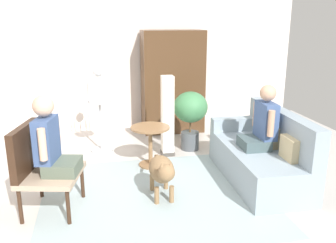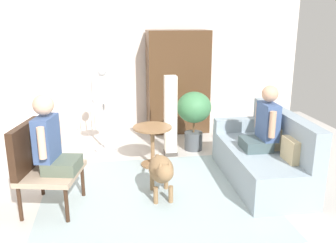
{
  "view_description": "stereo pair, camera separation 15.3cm",
  "coord_description": "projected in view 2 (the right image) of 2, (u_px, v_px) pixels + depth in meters",
  "views": [
    {
      "loc": [
        -0.85,
        -3.89,
        2.11
      ],
      "look_at": [
        -0.02,
        0.18,
        0.92
      ],
      "focal_mm": 38.88,
      "sensor_mm": 36.0,
      "label": 1
    },
    {
      "loc": [
        -0.7,
        -3.92,
        2.11
      ],
      "look_at": [
        -0.02,
        0.18,
        0.92
      ],
      "focal_mm": 38.88,
      "sensor_mm": 36.0,
      "label": 2
    }
  ],
  "objects": [
    {
      "name": "ground_plane",
      "position": [
        172.0,
        198.0,
        4.41
      ],
      "size": [
        7.37,
        7.37,
        0.0
      ],
      "primitive_type": "plane",
      "color": "beige"
    },
    {
      "name": "back_wall",
      "position": [
        144.0,
        54.0,
        6.98
      ],
      "size": [
        6.21,
        0.12,
        2.87
      ],
      "primitive_type": "cube",
      "color": "silver",
      "rests_on": "ground"
    },
    {
      "name": "area_rug",
      "position": [
        155.0,
        195.0,
        4.47
      ],
      "size": [
        2.71,
        2.41,
        0.01
      ],
      "primitive_type": "cube",
      "color": "#9EB2B7",
      "rests_on": "ground"
    },
    {
      "name": "couch",
      "position": [
        264.0,
        157.0,
        4.82
      ],
      "size": [
        0.85,
        1.81,
        0.94
      ],
      "color": "#8EA0AD",
      "rests_on": "ground"
    },
    {
      "name": "armchair",
      "position": [
        39.0,
        161.0,
        4.05
      ],
      "size": [
        0.75,
        0.82,
        0.99
      ],
      "color": "#382316",
      "rests_on": "ground"
    },
    {
      "name": "person_on_couch",
      "position": [
        264.0,
        124.0,
        4.66
      ],
      "size": [
        0.43,
        0.54,
        0.84
      ],
      "color": "#43575B"
    },
    {
      "name": "person_on_armchair",
      "position": [
        51.0,
        140.0,
        3.97
      ],
      "size": [
        0.5,
        0.53,
        0.87
      ],
      "color": "#566453"
    },
    {
      "name": "round_end_table",
      "position": [
        153.0,
        140.0,
        5.29
      ],
      "size": [
        0.57,
        0.57,
        0.6
      ],
      "color": "olive",
      "rests_on": "ground"
    },
    {
      "name": "dog",
      "position": [
        162.0,
        170.0,
        4.33
      ],
      "size": [
        0.3,
        0.84,
        0.58
      ],
      "color": "olive",
      "rests_on": "ground"
    },
    {
      "name": "bird_cage_stand",
      "position": [
        104.0,
        112.0,
        5.84
      ],
      "size": [
        0.36,
        0.36,
        1.37
      ],
      "color": "silver",
      "rests_on": "ground"
    },
    {
      "name": "potted_plant",
      "position": [
        194.0,
        112.0,
        5.87
      ],
      "size": [
        0.56,
        0.56,
        0.97
      ],
      "color": "#4C5156",
      "rests_on": "ground"
    },
    {
      "name": "column_lamp",
      "position": [
        170.0,
        117.0,
        5.64
      ],
      "size": [
        0.2,
        0.2,
        1.27
      ],
      "color": "#4C4742",
      "rests_on": "ground"
    },
    {
      "name": "armoire_cabinet",
      "position": [
        178.0,
        82.0,
        6.82
      ],
      "size": [
        1.13,
        0.56,
        1.9
      ],
      "primitive_type": "cube",
      "color": "#4C331E",
      "rests_on": "ground"
    }
  ]
}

